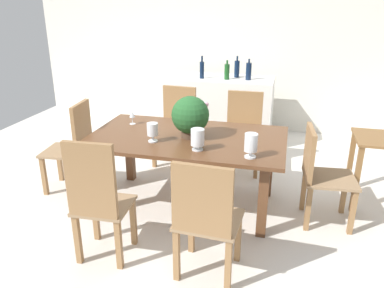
{
  "coord_description": "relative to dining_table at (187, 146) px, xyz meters",
  "views": [
    {
      "loc": [
        0.91,
        -3.43,
        1.98
      ],
      "look_at": [
        0.06,
        -0.1,
        0.67
      ],
      "focal_mm": 35.74,
      "sensor_mm": 36.0,
      "label": 1
    }
  ],
  "objects": [
    {
      "name": "flower_centerpiece",
      "position": [
        0.04,
        -0.01,
        0.31
      ],
      "size": [
        0.36,
        0.36,
        0.4
      ],
      "color": "#4C3828",
      "rests_on": "dining_table"
    },
    {
      "name": "wine_bottle_clear",
      "position": [
        0.36,
        1.93,
        0.41
      ],
      "size": [
        0.08,
        0.08,
        0.29
      ],
      "color": "#0F1E38",
      "rests_on": "kitchen_counter"
    },
    {
      "name": "crystal_vase_left",
      "position": [
        -0.27,
        -0.22,
        0.21
      ],
      "size": [
        0.1,
        0.1,
        0.18
      ],
      "color": "silver",
      "rests_on": "dining_table"
    },
    {
      "name": "chair_near_right",
      "position": [
        0.42,
        -1.06,
        -0.1
      ],
      "size": [
        0.49,
        0.46,
        0.97
      ],
      "rotation": [
        0.0,
        0.0,
        3.08
      ],
      "color": "olive",
      "rests_on": "ground"
    },
    {
      "name": "wine_bottle_dark",
      "position": [
        0.07,
        1.89,
        0.4
      ],
      "size": [
        0.07,
        0.07,
        0.26
      ],
      "color": "#194C1E",
      "rests_on": "kitchen_counter"
    },
    {
      "name": "kitchen_counter",
      "position": [
        -0.21,
        1.98,
        -0.17
      ],
      "size": [
        1.84,
        0.67,
        0.93
      ],
      "primitive_type": "cube",
      "color": "silver",
      "rests_on": "ground"
    },
    {
      "name": "chair_far_left",
      "position": [
        -0.42,
        1.06,
        -0.1
      ],
      "size": [
        0.5,
        0.48,
        0.96
      ],
      "rotation": [
        0.0,
        0.0,
        -0.07
      ],
      "color": "olive",
      "rests_on": "ground"
    },
    {
      "name": "crystal_vase_center_near",
      "position": [
        0.18,
        -0.32,
        0.21
      ],
      "size": [
        0.12,
        0.12,
        0.19
      ],
      "color": "silver",
      "rests_on": "dining_table"
    },
    {
      "name": "side_table",
      "position": [
        1.89,
        0.49,
        -0.1
      ],
      "size": [
        0.59,
        0.54,
        0.71
      ],
      "color": "brown",
      "rests_on": "ground"
    },
    {
      "name": "ground_plane",
      "position": [
        0.0,
        0.07,
        -0.64
      ],
      "size": [
        7.04,
        7.04,
        0.0
      ],
      "primitive_type": "plane",
      "color": "silver"
    },
    {
      "name": "dining_table",
      "position": [
        0.0,
        0.0,
        0.0
      ],
      "size": [
        1.89,
        1.1,
        0.73
      ],
      "color": "brown",
      "rests_on": "ground"
    },
    {
      "name": "wine_bottle_tall",
      "position": [
        0.18,
        2.08,
        0.41
      ],
      "size": [
        0.07,
        0.07,
        0.3
      ],
      "color": "#0F1E38",
      "rests_on": "kitchen_counter"
    },
    {
      "name": "chair_foot_end",
      "position": [
        1.25,
        -0.01,
        -0.13
      ],
      "size": [
        0.49,
        0.48,
        0.91
      ],
      "rotation": [
        0.0,
        0.0,
        1.66
      ],
      "color": "olive",
      "rests_on": "ground"
    },
    {
      "name": "chair_head_end",
      "position": [
        -1.25,
        0.01,
        -0.1
      ],
      "size": [
        0.5,
        0.47,
        0.99
      ],
      "rotation": [
        0.0,
        0.0,
        -1.47
      ],
      "color": "olive",
      "rests_on": "ground"
    },
    {
      "name": "wine_glass",
      "position": [
        -0.66,
        0.23,
        0.2
      ],
      "size": [
        0.06,
        0.06,
        0.15
      ],
      "color": "silver",
      "rests_on": "dining_table"
    },
    {
      "name": "wine_bottle_green",
      "position": [
        -0.29,
        1.87,
        0.42
      ],
      "size": [
        0.06,
        0.06,
        0.31
      ],
      "color": "#0F1E38",
      "rests_on": "kitchen_counter"
    },
    {
      "name": "chair_near_left",
      "position": [
        -0.42,
        -1.06,
        -0.07
      ],
      "size": [
        0.44,
        0.42,
        1.05
      ],
      "rotation": [
        0.0,
        0.0,
        3.19
      ],
      "color": "olive",
      "rests_on": "ground"
    },
    {
      "name": "chair_far_right",
      "position": [
        0.42,
        1.06,
        -0.11
      ],
      "size": [
        0.47,
        0.46,
        0.94
      ],
      "rotation": [
        0.0,
        0.0,
        0.02
      ],
      "color": "olive",
      "rests_on": "ground"
    },
    {
      "name": "crystal_vase_right",
      "position": [
        0.65,
        -0.38,
        0.22
      ],
      "size": [
        0.11,
        0.11,
        0.21
      ],
      "color": "silver",
      "rests_on": "dining_table"
    },
    {
      "name": "back_wall",
      "position": [
        0.0,
        2.67,
        0.66
      ],
      "size": [
        6.4,
        0.1,
        2.6
      ],
      "primitive_type": "cube",
      "color": "silver",
      "rests_on": "ground"
    }
  ]
}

